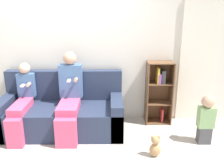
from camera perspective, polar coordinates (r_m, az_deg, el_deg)
ground_plane at (r=3.73m, az=-11.79°, el=-14.54°), size 14.00×14.00×0.00m
back_wall at (r=4.24m, az=-10.28°, el=7.85°), size 10.00×0.06×2.55m
curtain_panel at (r=4.45m, az=19.93°, el=4.94°), size 0.65×0.04×2.16m
couch at (r=4.08m, az=-11.80°, el=-6.75°), size 2.00×0.88×0.96m
adult_seated at (r=3.83m, az=-10.23°, el=-2.44°), size 0.37×0.83×1.32m
child_seated at (r=4.02m, az=-20.95°, el=-3.94°), size 0.27×0.84×1.13m
toddler_standing at (r=3.84m, az=21.68°, el=-7.63°), size 0.24×0.19×0.77m
bookshelf at (r=4.28m, az=11.19°, el=-1.44°), size 0.45×0.30×1.11m
teddy_bear at (r=3.43m, az=10.36°, el=-14.58°), size 0.16×0.13×0.32m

